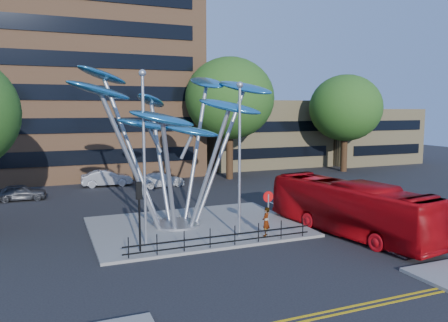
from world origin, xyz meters
name	(u,v)px	position (x,y,z in m)	size (l,w,h in m)	color
ground	(255,257)	(0.00, 0.00, 0.00)	(120.00, 120.00, 0.00)	black
traffic_island	(195,227)	(-1.00, 6.00, 0.07)	(12.00, 9.00, 0.15)	slate
double_yellow_near	(332,311)	(0.00, -6.00, 0.01)	(40.00, 0.12, 0.01)	gold
double_yellow_far	(337,314)	(0.00, -6.30, 0.01)	(40.00, 0.12, 0.01)	gold
brick_tower	(71,33)	(-6.00, 32.00, 15.00)	(25.00, 15.00, 30.00)	#91623F
low_building_near	(264,133)	(16.00, 30.00, 4.00)	(15.00, 8.00, 8.00)	tan
low_building_far	(365,136)	(30.00, 28.00, 3.50)	(12.00, 8.00, 7.00)	tan
tree_right	(230,99)	(8.00, 22.00, 8.04)	(8.80, 8.80, 12.11)	black
tree_far	(346,108)	(22.00, 22.00, 7.11)	(8.00, 8.00, 10.81)	black
leaf_sculpture	(173,112)	(-2.07, 6.68, 6.87)	(12.72, 9.54, 9.51)	#9EA0A5
street_lamp_left	(144,143)	(-4.50, 3.50, 5.36)	(0.36, 0.36, 8.80)	#9EA0A5
street_lamp_right	(240,146)	(0.50, 3.00, 5.09)	(0.36, 0.36, 8.30)	#9EA0A5
traffic_light_island	(139,202)	(-5.00, 2.50, 2.61)	(0.28, 0.18, 3.42)	black
no_entry_sign_island	(268,206)	(2.00, 2.52, 1.82)	(0.60, 0.10, 2.45)	#9EA0A5
pedestrian_railing_front	(223,239)	(-1.00, 1.70, 0.55)	(10.00, 0.06, 1.00)	black
red_bus	(350,208)	(6.60, 1.47, 1.51)	(2.54, 10.86, 3.03)	#AA070D
pedestrian	(266,222)	(1.87, 2.50, 0.94)	(0.58, 0.38, 1.59)	gray
parked_car_left	(20,192)	(-11.00, 18.49, 0.64)	(1.50, 3.74, 1.27)	#3D3F45
parked_car_mid	(107,178)	(-4.01, 22.43, 0.74)	(1.57, 4.49, 1.48)	#AFB0B7
parked_car_right	(161,180)	(0.49, 20.22, 0.64)	(1.78, 4.39, 1.27)	silver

